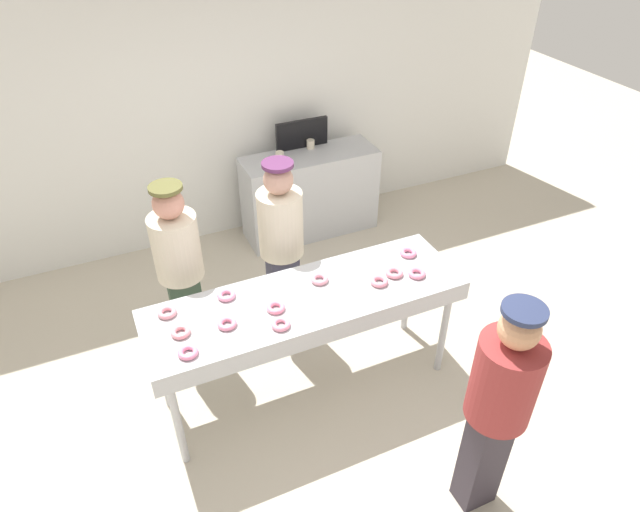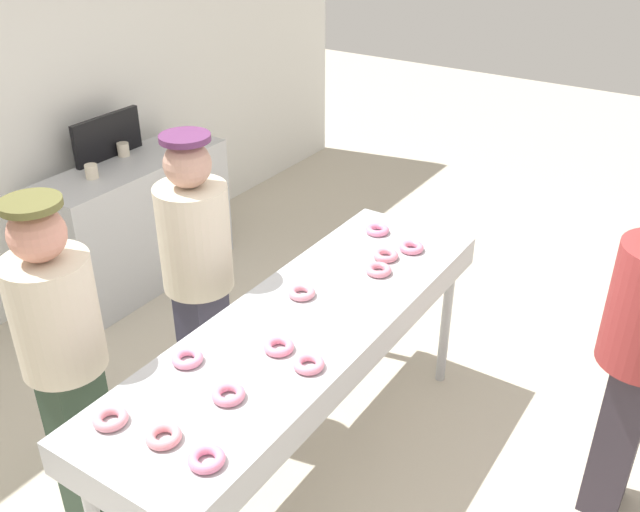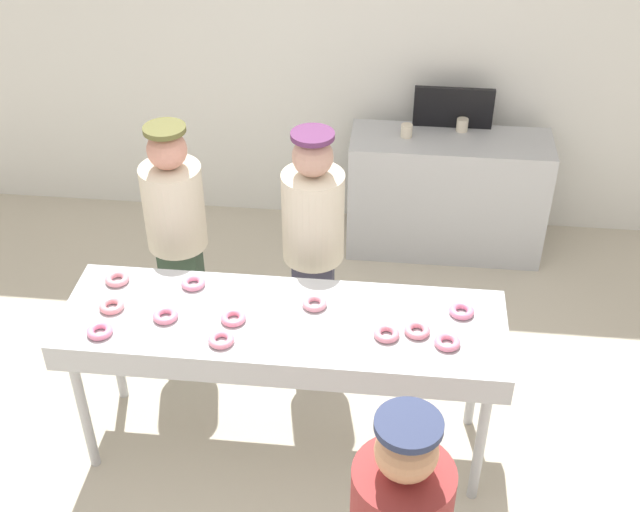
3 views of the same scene
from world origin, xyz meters
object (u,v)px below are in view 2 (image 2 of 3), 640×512
at_px(strawberry_donut_2, 386,255).
at_px(paper_cup_1, 123,149).
at_px(strawberry_donut_11, 110,419).
at_px(strawberry_donut_8, 411,247).
at_px(prep_counter, 139,223).
at_px(worker_assistant, 62,348).
at_px(strawberry_donut_7, 302,293).
at_px(strawberry_donut_9, 279,346).
at_px(strawberry_donut_5, 377,230).
at_px(paper_cup_0, 92,171).
at_px(strawberry_donut_6, 379,270).
at_px(menu_display, 107,137).
at_px(strawberry_donut_10, 187,358).
at_px(strawberry_donut_3, 164,436).
at_px(worker_baker, 197,266).
at_px(strawberry_donut_1, 207,459).
at_px(strawberry_donut_4, 309,364).
at_px(strawberry_donut_0, 228,394).
at_px(fryer_conveyor, 303,334).

relative_size(strawberry_donut_2, paper_cup_1, 1.40).
height_order(strawberry_donut_11, paper_cup_1, paper_cup_1).
height_order(strawberry_donut_8, prep_counter, strawberry_donut_8).
distance_m(worker_assistant, paper_cup_1, 2.29).
height_order(strawberry_donut_7, strawberry_donut_9, same).
bearing_deg(strawberry_donut_5, paper_cup_0, 99.45).
distance_m(strawberry_donut_5, strawberry_donut_6, 0.44).
bearing_deg(strawberry_donut_8, menu_display, 88.12).
relative_size(strawberry_donut_10, prep_counter, 0.09).
distance_m(strawberry_donut_3, paper_cup_0, 2.59).
distance_m(strawberry_donut_6, strawberry_donut_8, 0.30).
bearing_deg(menu_display, worker_baker, -118.06).
bearing_deg(strawberry_donut_7, strawberry_donut_3, -172.82).
bearing_deg(strawberry_donut_1, strawberry_donut_9, 14.79).
bearing_deg(strawberry_donut_4, worker_baker, 68.88).
xyz_separation_m(strawberry_donut_4, strawberry_donut_6, (0.82, 0.13, 0.00)).
bearing_deg(strawberry_donut_9, worker_baker, 66.41).
bearing_deg(strawberry_donut_7, worker_assistant, 145.47).
bearing_deg(strawberry_donut_8, strawberry_donut_4, -174.91).
distance_m(strawberry_donut_1, strawberry_donut_9, 0.67).
xyz_separation_m(strawberry_donut_0, strawberry_donut_11, (-0.34, 0.27, 0.00)).
bearing_deg(strawberry_donut_0, strawberry_donut_4, -25.06).
relative_size(strawberry_donut_1, strawberry_donut_4, 1.00).
xyz_separation_m(strawberry_donut_8, worker_assistant, (-1.58, 0.85, -0.02)).
xyz_separation_m(strawberry_donut_0, strawberry_donut_1, (-0.30, -0.15, 0.00)).
xyz_separation_m(strawberry_donut_8, paper_cup_1, (0.15, 2.34, 0.02)).
height_order(strawberry_donut_6, strawberry_donut_7, same).
relative_size(strawberry_donut_11, menu_display, 0.23).
height_order(strawberry_donut_9, paper_cup_1, paper_cup_1).
relative_size(worker_baker, paper_cup_1, 17.70).
xyz_separation_m(strawberry_donut_7, strawberry_donut_11, (-1.10, 0.09, 0.00)).
bearing_deg(strawberry_donut_10, worker_baker, 39.03).
distance_m(strawberry_donut_7, paper_cup_0, 2.03).
bearing_deg(prep_counter, strawberry_donut_2, -96.13).
distance_m(strawberry_donut_2, menu_display, 2.34).
relative_size(fryer_conveyor, menu_display, 4.05).
relative_size(strawberry_donut_1, strawberry_donut_11, 1.00).
relative_size(strawberry_donut_6, strawberry_donut_7, 1.00).
bearing_deg(paper_cup_0, prep_counter, -1.33).
height_order(strawberry_donut_4, strawberry_donut_11, same).
xyz_separation_m(strawberry_donut_1, strawberry_donut_6, (1.44, 0.13, 0.00)).
height_order(strawberry_donut_7, prep_counter, strawberry_donut_7).
bearing_deg(strawberry_donut_10, strawberry_donut_0, -105.67).
distance_m(strawberry_donut_0, strawberry_donut_6, 1.14).
height_order(strawberry_donut_7, worker_assistant, worker_assistant).
xyz_separation_m(fryer_conveyor, strawberry_donut_3, (-0.90, -0.02, 0.10)).
height_order(strawberry_donut_5, worker_assistant, worker_assistant).
distance_m(strawberry_donut_5, strawberry_donut_8, 0.26).
height_order(strawberry_donut_3, strawberry_donut_9, same).
relative_size(strawberry_donut_0, worker_baker, 0.08).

